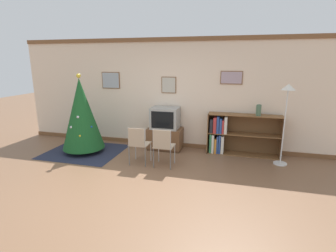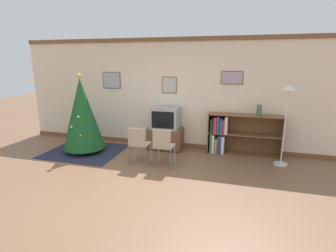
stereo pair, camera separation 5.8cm
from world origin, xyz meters
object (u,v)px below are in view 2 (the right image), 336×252
at_px(tv_console, 166,138).
at_px(vase, 259,110).
at_px(folding_chair_right, 163,145).
at_px(christmas_tree, 82,114).
at_px(television, 165,118).
at_px(standing_lamp, 287,104).
at_px(bookshelf, 231,135).
at_px(folding_chair_left, 138,143).

distance_m(tv_console, vase, 2.30).
bearing_deg(folding_chair_right, christmas_tree, 169.09).
relative_size(television, standing_lamp, 0.39).
bearing_deg(bookshelf, christmas_tree, -166.86).
xyz_separation_m(christmas_tree, vase, (4.00, 0.75, 0.15)).
relative_size(christmas_tree, television, 2.80).
relative_size(tv_console, folding_chair_left, 1.02).
bearing_deg(bookshelf, television, -176.72).
xyz_separation_m(television, folding_chair_left, (-0.27, -1.12, -0.32)).
bearing_deg(standing_lamp, tv_console, 173.16).
relative_size(christmas_tree, folding_chair_left, 2.27).
bearing_deg(tv_console, television, -90.00).
height_order(folding_chair_right, standing_lamp, standing_lamp).
distance_m(christmas_tree, folding_chair_right, 2.20).
height_order(christmas_tree, tv_console, christmas_tree).
relative_size(bookshelf, standing_lamp, 0.97).
xyz_separation_m(bookshelf, standing_lamp, (1.07, -0.41, 0.84)).
xyz_separation_m(television, standing_lamp, (2.65, -0.32, 0.51)).
relative_size(tv_console, standing_lamp, 0.49).
xyz_separation_m(folding_chair_right, standing_lamp, (2.38, 0.80, 0.84)).
relative_size(vase, standing_lamp, 0.15).
height_order(christmas_tree, folding_chair_right, christmas_tree).
distance_m(christmas_tree, vase, 4.07).
bearing_deg(folding_chair_left, vase, 25.56).
xyz_separation_m(bookshelf, vase, (0.57, -0.05, 0.62)).
xyz_separation_m(christmas_tree, standing_lamp, (4.50, 0.39, 0.38)).
distance_m(bookshelf, vase, 0.84).
height_order(christmas_tree, vase, christmas_tree).
xyz_separation_m(vase, standing_lamp, (0.50, -0.36, 0.22)).
bearing_deg(television, folding_chair_right, -76.39).
relative_size(folding_chair_left, standing_lamp, 0.48).
bearing_deg(vase, television, -178.88).
relative_size(folding_chair_left, vase, 3.28).
relative_size(christmas_tree, folding_chair_right, 2.27).
distance_m(folding_chair_left, bookshelf, 2.21).
bearing_deg(folding_chair_right, tv_console, 103.58).
distance_m(folding_chair_right, bookshelf, 1.78).
bearing_deg(standing_lamp, television, 173.21).
height_order(tv_console, bookshelf, bookshelf).
bearing_deg(tv_console, christmas_tree, -158.90).
relative_size(television, vase, 2.66).
height_order(tv_console, standing_lamp, standing_lamp).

